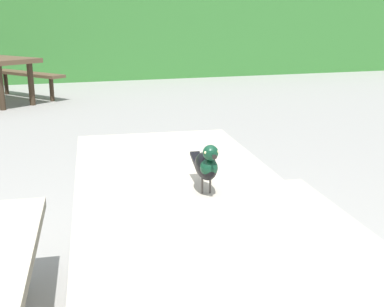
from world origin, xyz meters
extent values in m
cube|color=#387A33|center=(0.00, 10.51, 1.04)|extent=(28.00, 2.39, 2.08)
cube|color=#B2A893|center=(0.35, 0.14, 0.70)|extent=(0.95, 1.87, 0.07)
cylinder|color=slate|center=(0.16, 0.87, 0.33)|extent=(0.09, 0.09, 0.67)
cylinder|color=slate|center=(0.69, 0.81, 0.33)|extent=(0.09, 0.09, 0.67)
cylinder|color=slate|center=(-0.28, 0.86, 0.20)|extent=(0.07, 0.07, 0.39)
cube|color=#B2A893|center=(1.05, 0.07, 0.41)|extent=(0.46, 1.73, 0.05)
cylinder|color=slate|center=(1.12, 0.71, 0.20)|extent=(0.07, 0.07, 0.39)
ellipsoid|color=black|center=(0.41, 0.10, 0.84)|extent=(0.08, 0.16, 0.09)
ellipsoid|color=#0F3823|center=(0.41, 0.06, 0.84)|extent=(0.07, 0.07, 0.06)
sphere|color=#0F3823|center=(0.40, 0.04, 0.90)|extent=(0.05, 0.05, 0.05)
sphere|color=#EAE08C|center=(0.42, 0.02, 0.90)|extent=(0.01, 0.01, 0.01)
sphere|color=#EAE08C|center=(0.38, 0.03, 0.90)|extent=(0.01, 0.01, 0.01)
cone|color=black|center=(0.40, 0.00, 0.90)|extent=(0.02, 0.03, 0.02)
cube|color=black|center=(0.42, 0.22, 0.82)|extent=(0.05, 0.10, 0.04)
cylinder|color=#47423D|center=(0.42, 0.09, 0.77)|extent=(0.01, 0.01, 0.05)
cylinder|color=#47423D|center=(0.40, 0.09, 0.77)|extent=(0.01, 0.01, 0.05)
cylinder|color=#382B1D|center=(-0.60, 6.30, 0.33)|extent=(0.09, 0.09, 0.67)
cylinder|color=#382B1D|center=(-0.17, 6.62, 0.33)|extent=(0.09, 0.09, 0.67)
cube|color=brown|center=(-0.23, 7.44, 0.41)|extent=(1.23, 1.55, 0.05)
cylinder|color=#382B1D|center=(0.15, 6.92, 0.20)|extent=(0.07, 0.07, 0.39)
cylinder|color=#382B1D|center=(-0.60, 7.96, 0.20)|extent=(0.07, 0.07, 0.39)
camera|label=1|loc=(-0.12, -1.37, 1.31)|focal=44.97mm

